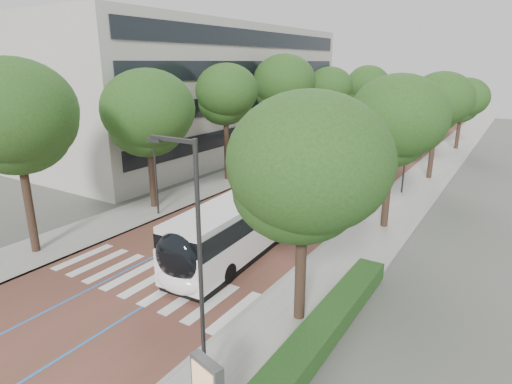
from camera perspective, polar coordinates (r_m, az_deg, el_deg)
ground at (r=21.18m, az=-16.34°, el=-12.32°), size 160.00×160.00×0.00m
road at (r=54.74m, az=16.51°, el=5.64°), size 11.00×140.00×0.02m
sidewalk_left at (r=57.16m, az=9.26°, el=6.62°), size 4.00×140.00×0.12m
sidewalk_right at (r=53.26m, az=24.28°, el=4.59°), size 4.00×140.00×0.12m
kerb_left at (r=56.46m, az=11.04°, el=6.40°), size 0.20×140.00×0.14m
kerb_right at (r=53.54m, az=22.28°, el=4.88°), size 0.20×140.00×0.14m
zebra_crossing at (r=21.61m, az=-13.98°, el=-11.42°), size 10.55×3.60×0.01m
lane_line_left at (r=55.18m, az=14.91°, el=5.87°), size 0.12×126.00×0.01m
lane_line_right at (r=54.34m, az=18.13°, el=5.43°), size 0.12×126.00×0.01m
office_building at (r=52.36m, az=-8.34°, el=13.39°), size 18.11×40.00×14.00m
hedge at (r=16.13m, az=7.13°, el=-19.70°), size 1.20×14.00×0.80m
streetlight_near at (r=12.88m, az=-8.16°, el=-7.49°), size 1.82×0.20×8.00m
streetlight_far at (r=35.13m, az=19.27°, el=7.36°), size 1.82×0.20×8.00m
lamp_post_left at (r=29.12m, az=-13.39°, el=4.63°), size 0.14×0.14×8.00m
trees_left at (r=43.25m, az=1.80°, el=12.66°), size 6.42×61.32×10.33m
trees_right at (r=32.28m, az=20.32°, el=8.90°), size 6.04×47.66×8.93m
lead_bus at (r=25.64m, az=1.45°, el=-2.36°), size 3.54×18.51×3.20m
bus_queued_0 at (r=39.64m, az=14.46°, el=4.06°), size 2.70×12.43×3.20m
bus_queued_1 at (r=52.59m, az=19.15°, el=6.75°), size 3.23×12.52×3.20m
bus_queued_2 at (r=65.93m, az=21.77°, el=8.38°), size 2.77×12.45×3.20m
bus_queued_3 at (r=78.48m, az=23.90°, el=9.34°), size 2.90×12.47×3.20m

